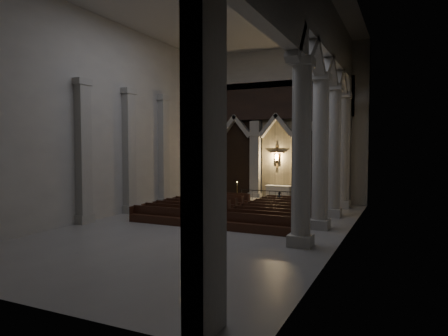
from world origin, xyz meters
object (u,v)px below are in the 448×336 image
(pews, at_px, (235,211))
(altar_rail, at_px, (269,194))
(altar, at_px, (279,192))
(candle_stand_left, at_px, (237,196))
(worshipper, at_px, (279,200))
(candle_stand_right, at_px, (304,200))

(pews, bearing_deg, altar_rail, 90.00)
(altar, xyz_separation_m, candle_stand_left, (-2.77, -1.98, -0.26))
(candle_stand_left, bearing_deg, altar_rail, 13.82)
(pews, height_order, worshipper, worshipper)
(candle_stand_right, bearing_deg, worshipper, -115.14)
(altar, xyz_separation_m, candle_stand_right, (2.46, -1.84, -0.26))
(worshipper, bearing_deg, altar, 126.06)
(altar, distance_m, candle_stand_right, 3.08)
(candle_stand_right, height_order, pews, candle_stand_right)
(altar, distance_m, candle_stand_left, 3.42)
(altar, height_order, altar_rail, altar)
(altar_rail, xyz_separation_m, pews, (0.00, -6.68, -0.33))
(candle_stand_left, relative_size, pews, 0.16)
(candle_stand_left, distance_m, worshipper, 4.69)
(pews, distance_m, worshipper, 4.17)
(pews, bearing_deg, altar, 87.68)
(altar_rail, height_order, candle_stand_left, candle_stand_left)
(altar_rail, distance_m, candle_stand_left, 2.53)
(candle_stand_right, bearing_deg, candle_stand_left, -178.50)
(altar, relative_size, candle_stand_left, 1.34)
(altar_rail, height_order, candle_stand_right, candle_stand_right)
(altar, relative_size, worshipper, 1.74)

